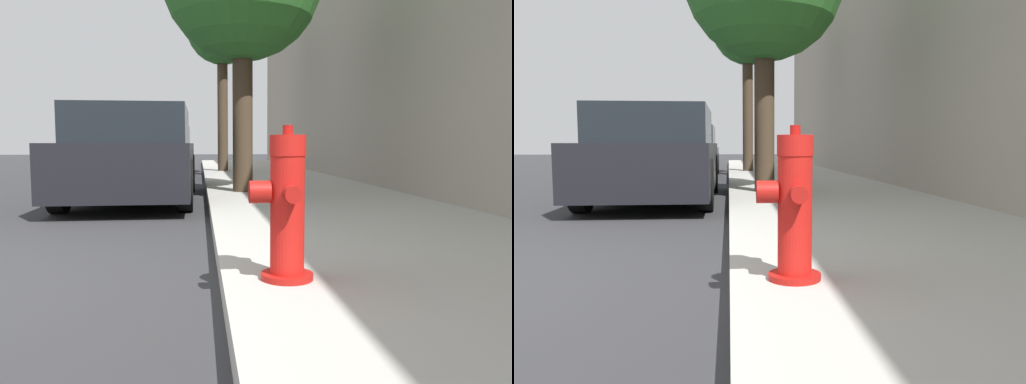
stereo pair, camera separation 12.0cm
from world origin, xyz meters
The scene contains 5 objects.
sidewalk_slab centered at (3.41, 0.00, 0.07)m, with size 3.03×40.00×0.15m.
fire_hydrant centered at (2.25, -0.36, 0.55)m, with size 0.36×0.39×0.86m.
parked_car_near centered at (0.77, 4.89, 0.71)m, with size 1.82×4.27×1.46m.
parked_car_mid centered at (0.71, 10.51, 0.66)m, with size 1.77×4.43×1.38m.
street_tree_far centered at (2.43, 10.98, 3.99)m, with size 1.97×1.97×4.90m.
Camera 1 is at (1.77, -3.06, 0.91)m, focal length 35.00 mm.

